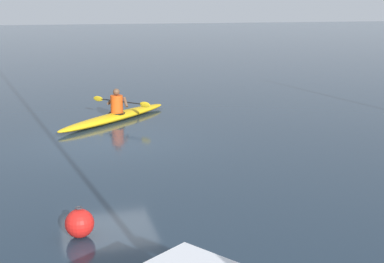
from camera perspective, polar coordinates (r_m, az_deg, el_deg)
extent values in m
plane|color=#1E2D3D|center=(14.31, -9.30, -1.24)|extent=(160.00, 160.00, 0.00)
ellipsoid|color=#EAB214|center=(16.97, -8.19, 1.57)|extent=(4.04, 3.74, 0.25)
torus|color=black|center=(17.00, -8.06, 1.95)|extent=(0.75, 0.75, 0.04)
cylinder|color=black|center=(18.07, -5.17, 2.76)|extent=(0.18, 0.18, 0.02)
cylinder|color=#E04C14|center=(16.96, -8.05, 2.93)|extent=(0.39, 0.39, 0.55)
sphere|color=brown|center=(16.89, -8.09, 4.21)|extent=(0.21, 0.21, 0.21)
cylinder|color=black|center=(17.10, -7.62, 3.19)|extent=(1.31, 1.44, 0.03)
ellipsoid|color=gold|center=(17.72, -10.00, 3.47)|extent=(0.30, 0.32, 0.17)
ellipsoid|color=gold|center=(16.51, -5.06, 2.89)|extent=(0.30, 0.32, 0.17)
cylinder|color=brown|center=(17.20, -8.63, 3.31)|extent=(0.31, 0.19, 0.34)
cylinder|color=brown|center=(16.82, -7.11, 3.13)|extent=(0.17, 0.32, 0.34)
sphere|color=red|center=(8.74, -11.92, -9.58)|extent=(0.46, 0.46, 0.46)
torus|color=#333338|center=(8.64, -12.00, -7.98)|extent=(0.12, 0.12, 0.02)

